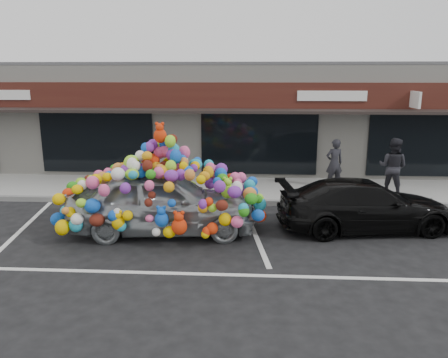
# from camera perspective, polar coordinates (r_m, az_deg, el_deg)

# --- Properties ---
(ground) EXTENTS (90.00, 90.00, 0.00)m
(ground) POSITION_cam_1_polar(r_m,az_deg,el_deg) (11.34, -10.48, -6.80)
(ground) COLOR black
(ground) RESTS_ON ground
(shop_building) EXTENTS (24.00, 7.20, 4.31)m
(shop_building) POSITION_cam_1_polar(r_m,az_deg,el_deg) (19.01, -4.72, 8.32)
(shop_building) COLOR silver
(shop_building) RESTS_ON ground
(sidewalk) EXTENTS (26.00, 3.00, 0.15)m
(sidewalk) POSITION_cam_1_polar(r_m,az_deg,el_deg) (15.04, -6.91, -1.24)
(sidewalk) COLOR #989893
(sidewalk) RESTS_ON ground
(kerb) EXTENTS (26.00, 0.18, 0.16)m
(kerb) POSITION_cam_1_polar(r_m,az_deg,el_deg) (13.63, -8.02, -2.86)
(kerb) COLOR slate
(kerb) RESTS_ON ground
(parking_stripe_left) EXTENTS (0.73, 4.37, 0.01)m
(parking_stripe_left) POSITION_cam_1_polar(r_m,az_deg,el_deg) (12.65, -24.56, -5.66)
(parking_stripe_left) COLOR silver
(parking_stripe_left) RESTS_ON ground
(parking_stripe_mid) EXTENTS (0.73, 4.37, 0.01)m
(parking_stripe_mid) POSITION_cam_1_polar(r_m,az_deg,el_deg) (11.21, 3.92, -6.82)
(parking_stripe_mid) COLOR silver
(parking_stripe_mid) RESTS_ON ground
(lane_line) EXTENTS (14.00, 0.12, 0.01)m
(lane_line) POSITION_cam_1_polar(r_m,az_deg,el_deg) (8.93, -1.23, -12.35)
(lane_line) COLOR silver
(lane_line) RESTS_ON ground
(toy_car) EXTENTS (3.35, 5.10, 2.89)m
(toy_car) POSITION_cam_1_polar(r_m,az_deg,el_deg) (10.98, -7.99, -2.01)
(toy_car) COLOR #989FA2
(toy_car) RESTS_ON ground
(black_sedan) EXTENTS (2.39, 4.64, 1.29)m
(black_sedan) POSITION_cam_1_polar(r_m,az_deg,el_deg) (11.72, 17.91, -3.25)
(black_sedan) COLOR black
(black_sedan) RESTS_ON ground
(pedestrian_a) EXTENTS (0.68, 0.53, 1.64)m
(pedestrian_a) POSITION_cam_1_polar(r_m,az_deg,el_deg) (15.17, 14.21, 2.03)
(pedestrian_a) COLOR black
(pedestrian_a) RESTS_ON sidewalk
(pedestrian_b) EXTENTS (1.12, 1.07, 1.82)m
(pedestrian_b) POSITION_cam_1_polar(r_m,az_deg,el_deg) (14.66, 21.18, 1.49)
(pedestrian_b) COLOR black
(pedestrian_b) RESTS_ON sidewalk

